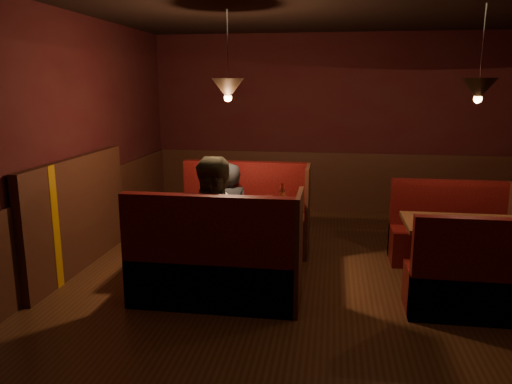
# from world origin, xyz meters

# --- Properties ---
(room) EXTENTS (6.02, 7.02, 2.92)m
(room) POSITION_xyz_m (-0.28, 0.05, 1.05)
(room) COLOR #4D2512
(room) RESTS_ON ground
(main_table) EXTENTS (1.50, 0.91, 1.05)m
(main_table) POSITION_xyz_m (-1.16, 0.51, 0.62)
(main_table) COLOR #4F3115
(main_table) RESTS_ON ground
(main_bench_far) EXTENTS (1.65, 0.59, 1.13)m
(main_bench_far) POSITION_xyz_m (-1.14, 1.36, 0.36)
(main_bench_far) COLOR black
(main_bench_far) RESTS_ON ground
(main_bench_near) EXTENTS (1.65, 0.59, 1.13)m
(main_bench_near) POSITION_xyz_m (-1.14, -0.34, 0.36)
(main_bench_near) COLOR black
(main_bench_near) RESTS_ON ground
(second_table) EXTENTS (1.24, 0.79, 0.70)m
(second_table) POSITION_xyz_m (1.33, 0.50, 0.52)
(second_table) COLOR #4F3115
(second_table) RESTS_ON ground
(second_bench_far) EXTENTS (1.37, 0.51, 0.98)m
(second_bench_far) POSITION_xyz_m (1.36, 1.24, 0.31)
(second_bench_far) COLOR black
(second_bench_far) RESTS_ON ground
(second_bench_near) EXTENTS (1.37, 0.51, 0.98)m
(second_bench_near) POSITION_xyz_m (1.36, -0.24, 0.31)
(second_bench_near) COLOR black
(second_bench_near) RESTS_ON ground
(diner_a) EXTENTS (0.64, 0.54, 1.51)m
(diner_a) POSITION_xyz_m (-1.33, 1.19, 0.75)
(diner_a) COLOR black
(diner_a) RESTS_ON ground
(diner_b) EXTENTS (1.02, 0.90, 1.76)m
(diner_b) POSITION_xyz_m (-1.17, -0.05, 0.88)
(diner_b) COLOR #383220
(diner_b) RESTS_ON ground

